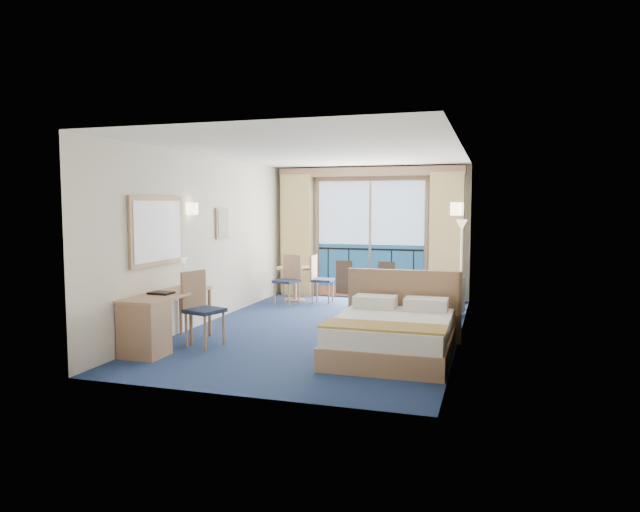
{
  "coord_description": "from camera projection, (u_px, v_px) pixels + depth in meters",
  "views": [
    {
      "loc": [
        2.44,
        -8.3,
        1.89
      ],
      "look_at": [
        -0.16,
        0.2,
        1.11
      ],
      "focal_mm": 32.0,
      "sensor_mm": 36.0,
      "label": 1
    }
  ],
  "objects": [
    {
      "name": "floor",
      "position": [
        326.0,
        329.0,
        8.78
      ],
      "size": [
        6.5,
        6.5,
        0.0
      ],
      "primitive_type": "plane",
      "color": "navy",
      "rests_on": "ground"
    },
    {
      "name": "room_walls",
      "position": [
        326.0,
        213.0,
        8.63
      ],
      "size": [
        4.04,
        6.54,
        2.72
      ],
      "color": "beige",
      "rests_on": "ground"
    },
    {
      "name": "balcony_door",
      "position": [
        370.0,
        242.0,
        11.75
      ],
      "size": [
        2.36,
        0.03,
        2.52
      ],
      "color": "navy",
      "rests_on": "room_walls"
    },
    {
      "name": "curtain_left",
      "position": [
        297.0,
        235.0,
        12.05
      ],
      "size": [
        0.65,
        0.22,
        2.55
      ],
      "primitive_type": "cube",
      "color": "#D5C276",
      "rests_on": "room_walls"
    },
    {
      "name": "curtain_right",
      "position": [
        446.0,
        238.0,
        11.15
      ],
      "size": [
        0.65,
        0.22,
        2.55
      ],
      "primitive_type": "cube",
      "color": "#D5C276",
      "rests_on": "room_walls"
    },
    {
      "name": "pelmet",
      "position": [
        369.0,
        172.0,
        11.51
      ],
      "size": [
        3.8,
        0.25,
        0.18
      ],
      "primitive_type": "cube",
      "color": "#A7795A",
      "rests_on": "room_walls"
    },
    {
      "name": "mirror",
      "position": [
        157.0,
        231.0,
        7.79
      ],
      "size": [
        0.05,
        1.25,
        0.95
      ],
      "color": "#A7795A",
      "rests_on": "room_walls"
    },
    {
      "name": "wall_print",
      "position": [
        222.0,
        223.0,
        9.65
      ],
      "size": [
        0.04,
        0.42,
        0.52
      ],
      "color": "#A7795A",
      "rests_on": "room_walls"
    },
    {
      "name": "sconce_left",
      "position": [
        192.0,
        209.0,
        8.62
      ],
      "size": [
        0.18,
        0.18,
        0.18
      ],
      "primitive_type": "cylinder",
      "color": "#FFEBB2",
      "rests_on": "room_walls"
    },
    {
      "name": "sconce_right",
      "position": [
        457.0,
        209.0,
        7.91
      ],
      "size": [
        0.18,
        0.18,
        0.18
      ],
      "primitive_type": "cylinder",
      "color": "#FFEBB2",
      "rests_on": "room_walls"
    },
    {
      "name": "bed",
      "position": [
        393.0,
        334.0,
        7.18
      ],
      "size": [
        1.59,
        1.89,
        1.0
      ],
      "color": "#A7795A",
      "rests_on": "ground"
    },
    {
      "name": "nightstand",
      "position": [
        444.0,
        318.0,
        8.24
      ],
      "size": [
        0.41,
        0.39,
        0.54
      ],
      "primitive_type": "cube",
      "color": "#9E7353",
      "rests_on": "ground"
    },
    {
      "name": "phone",
      "position": [
        442.0,
        297.0,
        8.25
      ],
      "size": [
        0.21,
        0.18,
        0.08
      ],
      "primitive_type": "cube",
      "rotation": [
        0.0,
        0.0,
        0.23
      ],
      "color": "beige",
      "rests_on": "nightstand"
    },
    {
      "name": "armchair",
      "position": [
        435.0,
        294.0,
        9.93
      ],
      "size": [
        1.05,
        1.06,
        0.73
      ],
      "primitive_type": "imported",
      "rotation": [
        0.0,
        0.0,
        3.59
      ],
      "color": "#494E59",
      "rests_on": "ground"
    },
    {
      "name": "floor_lamp",
      "position": [
        461.0,
        242.0,
        10.33
      ],
      "size": [
        0.23,
        0.23,
        1.65
      ],
      "color": "silver",
      "rests_on": "ground"
    },
    {
      "name": "desk",
      "position": [
        150.0,
        323.0,
        7.25
      ],
      "size": [
        0.53,
        1.55,
        0.73
      ],
      "color": "#A7795A",
      "rests_on": "ground"
    },
    {
      "name": "desk_chair",
      "position": [
        200.0,
        304.0,
        7.71
      ],
      "size": [
        0.55,
        0.54,
        1.01
      ],
      "rotation": [
        0.0,
        0.0,
        1.28
      ],
      "color": "#1D2643",
      "rests_on": "ground"
    },
    {
      "name": "folder",
      "position": [
        161.0,
        293.0,
        7.54
      ],
      "size": [
        0.31,
        0.24,
        0.03
      ],
      "primitive_type": "cube",
      "rotation": [
        0.0,
        0.0,
        -0.06
      ],
      "color": "black",
      "rests_on": "desk"
    },
    {
      "name": "desk_lamp",
      "position": [
        184.0,
        266.0,
        8.2
      ],
      "size": [
        0.11,
        0.11,
        0.4
      ],
      "color": "silver",
      "rests_on": "desk"
    },
    {
      "name": "round_table",
      "position": [
        295.0,
        275.0,
        11.41
      ],
      "size": [
        0.75,
        0.75,
        0.67
      ],
      "color": "#A7795A",
      "rests_on": "ground"
    },
    {
      "name": "table_chair_a",
      "position": [
        319.0,
        276.0,
        11.16
      ],
      "size": [
        0.42,
        0.41,
        0.93
      ],
      "rotation": [
        0.0,
        0.0,
        1.6
      ],
      "color": "#1D2643",
      "rests_on": "ground"
    },
    {
      "name": "table_chair_b",
      "position": [
        289.0,
        277.0,
        10.95
      ],
      "size": [
        0.5,
        0.5,
        0.96
      ],
      "rotation": [
        0.0,
        0.0,
        -0.24
      ],
      "color": "#1D2643",
      "rests_on": "ground"
    }
  ]
}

